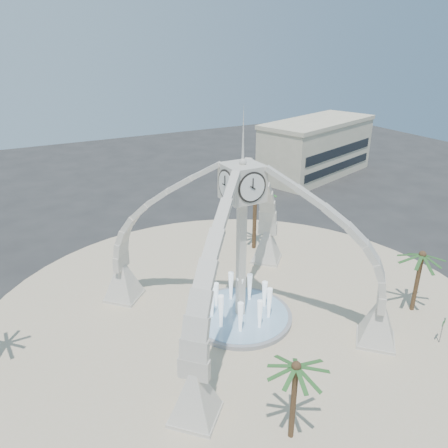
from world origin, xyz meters
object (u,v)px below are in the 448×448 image
clock_tower (241,243)px  fountain (240,315)px  palm_east (422,255)px  palm_south (296,367)px  palm_north (256,187)px  street_sign (443,325)px

clock_tower → fountain: bearing=90.0°
palm_east → palm_south: (-15.74, -5.24, -0.13)m
palm_north → fountain: bearing=-126.7°
fountain → palm_north: palm_north is taller
palm_east → street_sign: 5.34m
fountain → clock_tower: bearing=-90.0°
fountain → palm_north: size_ratio=1.05×
clock_tower → street_sign: 15.25m
fountain → street_sign: size_ratio=3.73×
clock_tower → fountain: size_ratio=2.24×
palm_south → street_sign: 14.50m
clock_tower → street_sign: size_ratio=8.37×
fountain → palm_south: bearing=-105.9°
palm_north → palm_east: bearing=-71.3°
fountain → street_sign: fountain is taller
palm_east → palm_south: bearing=-161.6°
clock_tower → fountain: (0.00, 0.00, -6.20)m
fountain → palm_east: bearing=-23.6°
palm_east → street_sign: size_ratio=2.63×
palm_north → palm_south: (-10.49, -20.71, -1.93)m
palm_north → palm_south: size_ratio=1.40×
clock_tower → palm_north: 12.42m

